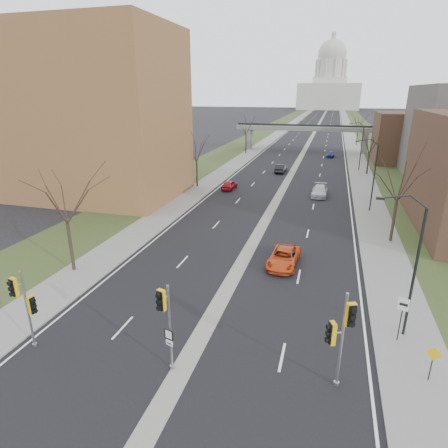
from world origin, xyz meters
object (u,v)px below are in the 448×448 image
at_px(signal_pole_right, 341,330).
at_px(car_left_near, 229,185).
at_px(speed_limit_sign, 402,312).
at_px(car_right_far, 330,154).
at_px(warning_sign, 433,359).
at_px(signal_pole_median, 165,315).
at_px(car_right_mid, 320,191).
at_px(car_right_near, 284,257).
at_px(signal_pole_left, 24,301).
at_px(car_left_far, 281,168).

relative_size(signal_pole_right, car_left_near, 1.30).
xyz_separation_m(speed_limit_sign, car_right_far, (-4.93, 67.17, -1.40)).
bearing_deg(warning_sign, signal_pole_median, -151.29).
distance_m(signal_pole_right, car_left_near, 40.76).
bearing_deg(signal_pole_right, car_right_mid, 70.43).
height_order(speed_limit_sign, car_left_near, speed_limit_sign).
bearing_deg(car_right_far, signal_pole_median, -89.59).
bearing_deg(car_right_mid, car_right_near, -93.54).
relative_size(signal_pole_median, warning_sign, 2.48).
relative_size(warning_sign, car_right_mid, 0.40).
relative_size(signal_pole_median, car_right_far, 1.31).
xyz_separation_m(car_left_near, car_right_mid, (13.28, -0.23, 0.05)).
distance_m(car_left_near, car_right_near, 26.66).
xyz_separation_m(signal_pole_right, warning_sign, (4.62, 1.78, -2.03)).
distance_m(car_right_near, car_right_far, 58.69).
bearing_deg(car_right_mid, car_left_near, -179.84).
distance_m(signal_pole_left, car_left_far, 54.28).
bearing_deg(signal_pole_left, car_right_near, 63.35).
relative_size(signal_pole_left, car_left_far, 1.06).
distance_m(signal_pole_left, car_left_near, 39.26).
bearing_deg(car_right_near, car_left_near, 118.42).
height_order(speed_limit_sign, car_right_mid, speed_limit_sign).
xyz_separation_m(car_right_near, car_right_far, (2.91, 58.62, -0.05)).
height_order(signal_pole_right, car_right_far, signal_pole_right).
height_order(signal_pole_left, car_right_near, signal_pole_left).
relative_size(car_left_far, car_right_near, 0.90).
xyz_separation_m(signal_pole_left, car_left_far, (6.86, 53.79, -2.43)).
height_order(warning_sign, car_right_far, warning_sign).
xyz_separation_m(signal_pole_median, signal_pole_right, (8.44, 1.17, -0.03)).
distance_m(car_left_near, car_left_far, 15.73).
height_order(signal_pole_right, car_left_far, signal_pole_right).
relative_size(signal_pole_left, car_right_far, 1.27).
distance_m(speed_limit_sign, warning_sign, 3.32).
xyz_separation_m(warning_sign, car_left_far, (-14.42, 50.39, -0.67)).
relative_size(speed_limit_sign, car_right_near, 0.55).
distance_m(signal_pole_right, car_right_mid, 37.50).
xyz_separation_m(car_left_near, car_left_far, (5.80, 14.62, 0.06)).
relative_size(signal_pole_left, speed_limit_sign, 1.73).
relative_size(signal_pole_left, car_left_near, 1.20).
xyz_separation_m(signal_pole_right, car_right_near, (-4.28, 13.42, -2.75)).
relative_size(signal_pole_median, signal_pole_right, 0.95).
bearing_deg(signal_pole_left, warning_sign, 21.92).
bearing_deg(car_left_far, signal_pole_left, 84.92).
xyz_separation_m(signal_pole_right, car_right_far, (-1.38, 72.04, -2.81)).
bearing_deg(car_left_far, car_right_far, -110.81).
bearing_deg(car_left_near, speed_limit_sign, 123.32).
bearing_deg(car_left_near, signal_pole_median, 103.42).
bearing_deg(car_left_near, signal_pole_left, 91.38).
xyz_separation_m(car_left_far, car_right_near, (5.53, -38.76, -0.05)).
distance_m(car_left_far, car_right_mid, 16.63).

